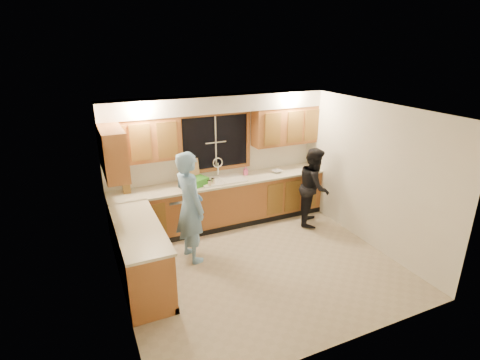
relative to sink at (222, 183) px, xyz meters
name	(u,v)px	position (x,y,z in m)	size (l,w,h in m)	color
floor	(259,265)	(0.00, -1.60, -0.86)	(4.20, 4.20, 0.00)	#B7A88D
ceiling	(262,111)	(0.00, -1.60, 1.64)	(4.20, 4.20, 0.00)	silver
wall_back	(216,160)	(0.00, 0.30, 0.39)	(4.20, 4.20, 0.00)	white
wall_left	(116,219)	(-2.10, -1.60, 0.39)	(3.80, 3.80, 0.00)	white
wall_right	(369,175)	(2.10, -1.60, 0.39)	(3.80, 3.80, 0.00)	white
base_cabinets_back	(222,204)	(0.00, 0.00, -0.42)	(4.20, 0.60, 0.88)	#AA6531
base_cabinets_left	(140,255)	(-1.80, -1.25, -0.42)	(0.60, 1.90, 0.88)	#AA6531
countertop_back	(222,182)	(0.00, -0.02, 0.04)	(4.20, 0.63, 0.04)	beige
countertop_left	(138,227)	(-1.79, -1.25, 0.04)	(0.63, 1.90, 0.04)	beige
upper_cabinets_left	(140,140)	(-1.43, 0.13, 0.96)	(1.35, 0.33, 0.75)	#AA6531
upper_cabinets_right	(285,126)	(1.43, 0.13, 0.96)	(1.35, 0.33, 0.75)	#AA6531
upper_cabinets_return	(113,153)	(-1.94, -0.48, 0.96)	(0.33, 0.90, 0.75)	#AA6531
soffit	(218,104)	(0.00, 0.12, 1.49)	(4.20, 0.35, 0.30)	silver
window_frame	(216,142)	(0.00, 0.29, 0.74)	(1.44, 0.03, 1.14)	black
sink	(222,183)	(0.00, 0.00, 0.00)	(0.86, 0.52, 0.57)	white
dishwasher	(180,213)	(-0.85, -0.01, -0.45)	(0.60, 0.56, 0.82)	silver
stove	(148,276)	(-1.80, -1.82, -0.41)	(0.58, 0.75, 0.90)	silver
man	(190,207)	(-0.92, -0.93, 0.06)	(0.67, 0.44, 1.85)	#79AFE5
woman	(314,186)	(1.66, -0.66, -0.10)	(0.74, 0.58, 1.53)	black
knife_block	(126,187)	(-1.74, 0.10, 0.17)	(0.13, 0.11, 0.23)	olive
cutting_board	(191,171)	(-0.55, 0.17, 0.27)	(0.33, 0.02, 0.44)	tan
dish_crate	(199,181)	(-0.47, -0.04, 0.12)	(0.30, 0.28, 0.14)	#349025
soap_bottle	(246,171)	(0.55, 0.11, 0.14)	(0.08, 0.08, 0.17)	pink
bowl	(277,171)	(1.19, -0.03, 0.08)	(0.20, 0.20, 0.05)	silver
can_left	(209,184)	(-0.33, -0.22, 0.12)	(0.07, 0.07, 0.13)	beige
can_right	(213,182)	(-0.23, -0.15, 0.12)	(0.07, 0.07, 0.13)	beige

